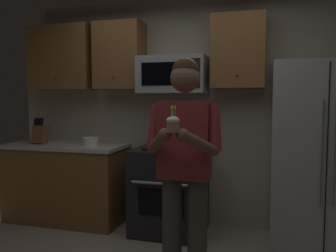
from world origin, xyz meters
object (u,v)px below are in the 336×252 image
bowl_large_white (91,141)px  person (184,160)px  oven_range (170,190)px  cupcake (173,124)px  microwave (173,75)px  refrigerator (320,157)px  knife_block (40,134)px

bowl_large_white → person: bearing=-38.0°
oven_range → cupcake: cupcake is taller
microwave → refrigerator: size_ratio=0.41×
knife_block → person: size_ratio=0.18×
oven_range → refrigerator: (1.50, -0.04, 0.44)m
oven_range → refrigerator: 1.56m
microwave → bowl_large_white: size_ratio=3.72×
refrigerator → knife_block: refrigerator is taller
knife_block → cupcake: bearing=-34.0°
oven_range → microwave: 1.26m
oven_range → cupcake: size_ratio=5.36×
microwave → knife_block: size_ratio=2.31×
bowl_large_white → cupcake: bearing=-45.6°
person → oven_range: bearing=111.2°
microwave → person: bearing=-70.8°
cupcake → bowl_large_white: bearing=134.4°
cupcake → oven_range: bearing=106.5°
bowl_large_white → person: size_ratio=0.11×
oven_range → microwave: (0.00, 0.12, 1.26)m
oven_range → cupcake: bearing=-73.5°
bowl_large_white → person: 1.74m
person → microwave: bearing=109.2°
microwave → person: (0.41, -1.19, -0.72)m
oven_range → microwave: microwave is taller
knife_block → bowl_large_white: 0.66m
knife_block → bowl_large_white: bearing=3.0°
knife_block → cupcake: size_ratio=1.84×
person → cupcake: (-0.00, -0.33, 0.30)m
microwave → bowl_large_white: (-0.96, -0.11, -0.75)m
person → cupcake: bearing=-90.0°
bowl_large_white → cupcake: cupcake is taller
bowl_large_white → oven_range: bearing=-0.3°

